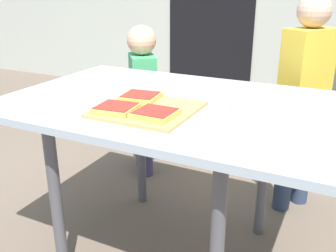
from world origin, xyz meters
name	(u,v)px	position (x,y,z in m)	size (l,w,h in m)	color
ground_plane	(169,252)	(0.00, 0.00, 0.00)	(16.00, 16.00, 0.00)	brown
dining_table	(169,118)	(0.00, 0.00, 0.65)	(1.28, 0.87, 0.72)	#9CACB7
cutting_board	(148,109)	(-0.01, -0.15, 0.72)	(0.33, 0.33, 0.01)	tan
pizza_slice_near_right	(155,113)	(0.06, -0.22, 0.74)	(0.14, 0.13, 0.02)	#E4AE51
pizza_slice_near_left	(116,108)	(-0.09, -0.23, 0.74)	(0.15, 0.14, 0.02)	#E4AE51
pizza_slice_far_left	(141,97)	(-0.09, -0.07, 0.74)	(0.15, 0.15, 0.02)	#E4AE51
plate_white_right	(261,109)	(0.35, 0.04, 0.72)	(0.22, 0.22, 0.01)	silver
child_left	(143,91)	(-0.51, 0.66, 0.53)	(0.26, 0.28, 0.92)	#443A66
child_right	(303,95)	(0.42, 0.65, 0.63)	(0.25, 0.28, 1.11)	#2C3952
garden_hose_coil	(72,89)	(-2.22, 2.00, 0.01)	(0.37, 0.37, 0.03)	#3FA659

